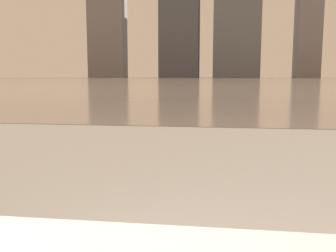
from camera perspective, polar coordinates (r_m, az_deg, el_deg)
The scene contains 2 objects.
harbor_water at distance 61.76m, azimuth 7.69°, elevation 6.90°, with size 180.00×110.00×0.01m.
skyline_tower_1 at distance 118.92m, azimuth 1.82°, elevation 13.18°, with size 11.91×10.49×24.00m.
Camera 1 is at (0.19, 0.25, 0.95)m, focal length 40.00 mm.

